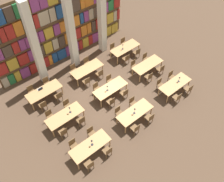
% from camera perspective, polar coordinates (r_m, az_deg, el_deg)
% --- Properties ---
extents(ground_plane, '(40.00, 40.00, 0.00)m').
position_cam_1_polar(ground_plane, '(16.40, -0.53, -1.03)').
color(ground_plane, '#4C3828').
extents(bookshelf_bank, '(10.30, 0.35, 5.50)m').
position_cam_1_polar(bookshelf_bank, '(17.73, -11.40, 14.49)').
color(bookshelf_bank, brown).
rests_on(bookshelf_bank, ground_plane).
extents(pillar_left, '(0.46, 0.46, 6.00)m').
position_cam_1_polar(pillar_left, '(15.94, -17.20, 9.80)').
color(pillar_left, silver).
rests_on(pillar_left, ground_plane).
extents(pillar_center, '(0.46, 0.46, 6.00)m').
position_cam_1_polar(pillar_center, '(16.76, -9.45, 13.68)').
color(pillar_center, silver).
rests_on(pillar_center, ground_plane).
extents(pillar_right, '(0.46, 0.46, 6.00)m').
position_cam_1_polar(pillar_right, '(17.91, -2.34, 16.92)').
color(pillar_right, silver).
rests_on(pillar_right, ground_plane).
extents(reading_table_0, '(2.27, 0.90, 0.75)m').
position_cam_1_polar(reading_table_0, '(13.64, -5.01, -12.47)').
color(reading_table_0, tan).
rests_on(reading_table_0, ground_plane).
extents(chair_0, '(0.42, 0.40, 0.87)m').
position_cam_1_polar(chair_0, '(13.42, -5.17, -16.47)').
color(chair_0, brown).
rests_on(chair_0, ground_plane).
extents(chair_1, '(0.42, 0.40, 0.87)m').
position_cam_1_polar(chair_1, '(14.02, -8.79, -12.11)').
color(chair_1, brown).
rests_on(chair_1, ground_plane).
extents(chair_2, '(0.42, 0.40, 0.87)m').
position_cam_1_polar(chair_2, '(13.69, -0.99, -13.58)').
color(chair_2, brown).
rests_on(chair_2, ground_plane).
extents(chair_3, '(0.42, 0.40, 0.87)m').
position_cam_1_polar(chair_3, '(14.28, -4.75, -9.48)').
color(chair_3, brown).
rests_on(chair_3, ground_plane).
extents(desk_lamp_0, '(0.14, 0.14, 0.48)m').
position_cam_1_polar(desk_lamp_0, '(13.31, -4.64, -11.48)').
color(desk_lamp_0, '#232328').
rests_on(desk_lamp_0, reading_table_0).
extents(reading_table_1, '(2.27, 0.90, 0.75)m').
position_cam_1_polar(reading_table_1, '(14.79, 5.24, -4.95)').
color(reading_table_1, tan).
rests_on(reading_table_1, ground_plane).
extents(chair_4, '(0.42, 0.40, 0.87)m').
position_cam_1_polar(chair_4, '(14.44, 5.40, -8.52)').
color(chair_4, brown).
rests_on(chair_4, ground_plane).
extents(chair_5, '(0.42, 0.40, 0.87)m').
position_cam_1_polar(chair_5, '(15.01, 1.56, -4.88)').
color(chair_5, brown).
rests_on(chair_5, ground_plane).
extents(chair_6, '(0.42, 0.40, 0.87)m').
position_cam_1_polar(chair_6, '(14.94, 8.63, -6.06)').
color(chair_6, brown).
rests_on(chair_6, ground_plane).
extents(chair_7, '(0.42, 0.40, 0.87)m').
position_cam_1_polar(chair_7, '(15.49, 4.80, -2.65)').
color(chair_7, brown).
rests_on(chair_7, ground_plane).
extents(desk_lamp_1, '(0.14, 0.14, 0.47)m').
position_cam_1_polar(desk_lamp_1, '(14.42, 5.20, -4.34)').
color(desk_lamp_1, '#232328').
rests_on(desk_lamp_1, reading_table_1).
extents(reading_table_2, '(2.27, 0.90, 0.75)m').
position_cam_1_polar(reading_table_2, '(16.63, 14.19, 1.46)').
color(reading_table_2, tan).
rests_on(reading_table_2, ground_plane).
extents(chair_8, '(0.42, 0.40, 0.87)m').
position_cam_1_polar(chair_8, '(16.21, 14.69, -1.47)').
color(chair_8, brown).
rests_on(chair_8, ground_plane).
extents(chair_9, '(0.42, 0.40, 0.87)m').
position_cam_1_polar(chair_9, '(16.71, 10.95, 1.53)').
color(chair_9, brown).
rests_on(chair_9, ground_plane).
extents(chair_10, '(0.42, 0.40, 0.87)m').
position_cam_1_polar(chair_10, '(16.89, 17.13, 0.45)').
color(chair_10, brown).
rests_on(chair_10, ground_plane).
extents(chair_11, '(0.42, 0.40, 0.87)m').
position_cam_1_polar(chair_11, '(17.37, 13.46, 3.28)').
color(chair_11, brown).
rests_on(chair_11, ground_plane).
extents(desk_lamp_2, '(0.14, 0.14, 0.41)m').
position_cam_1_polar(desk_lamp_2, '(16.57, 15.15, 2.78)').
color(desk_lamp_2, '#232328').
rests_on(desk_lamp_2, reading_table_2).
extents(reading_table_3, '(2.27, 0.90, 0.75)m').
position_cam_1_polar(reading_table_3, '(14.85, -10.73, -5.68)').
color(reading_table_3, tan).
rests_on(reading_table_3, ground_plane).
extents(chair_12, '(0.42, 0.40, 0.87)m').
position_cam_1_polar(chair_12, '(14.51, -11.10, -9.26)').
color(chair_12, brown).
rests_on(chair_12, ground_plane).
extents(chair_13, '(0.42, 0.40, 0.87)m').
position_cam_1_polar(chair_13, '(15.31, -14.03, -5.51)').
color(chair_13, brown).
rests_on(chair_13, ground_plane).
extents(chair_14, '(0.42, 0.40, 0.87)m').
position_cam_1_polar(chair_14, '(14.78, -7.09, -6.74)').
color(chair_14, brown).
rests_on(chair_14, ground_plane).
extents(chair_15, '(0.42, 0.40, 0.87)m').
position_cam_1_polar(chair_15, '(15.56, -10.18, -3.21)').
color(chair_15, brown).
rests_on(chair_15, ground_plane).
extents(desk_lamp_3, '(0.14, 0.14, 0.50)m').
position_cam_1_polar(desk_lamp_3, '(14.59, -9.66, -4.04)').
color(desk_lamp_3, '#232328').
rests_on(desk_lamp_3, reading_table_3).
extents(reading_table_4, '(2.27, 0.90, 0.75)m').
position_cam_1_polar(reading_table_4, '(15.89, -0.38, 0.57)').
color(reading_table_4, tan).
rests_on(reading_table_4, ground_plane).
extents(chair_16, '(0.42, 0.40, 0.87)m').
position_cam_1_polar(chair_16, '(15.47, -0.22, -2.50)').
color(chair_16, brown).
rests_on(chair_16, ground_plane).
extents(chair_17, '(0.42, 0.40, 0.87)m').
position_cam_1_polar(chair_17, '(16.22, -3.52, 0.67)').
color(chair_17, brown).
rests_on(chair_17, ground_plane).
extents(chair_18, '(0.42, 0.40, 0.87)m').
position_cam_1_polar(chair_18, '(15.93, 2.84, -0.50)').
color(chair_18, brown).
rests_on(chair_18, ground_plane).
extents(chair_19, '(0.42, 0.40, 0.87)m').
position_cam_1_polar(chair_19, '(16.65, -0.51, 2.50)').
color(chair_19, brown).
rests_on(chair_19, ground_plane).
extents(desk_lamp_4, '(0.14, 0.14, 0.45)m').
position_cam_1_polar(desk_lamp_4, '(15.46, -1.08, 0.87)').
color(desk_lamp_4, '#232328').
rests_on(desk_lamp_4, reading_table_4).
extents(reading_table_5, '(2.27, 0.90, 0.75)m').
position_cam_1_polar(reading_table_5, '(17.54, 8.13, 5.87)').
color(reading_table_5, tan).
rests_on(reading_table_5, ground_plane).
extents(chair_20, '(0.42, 0.40, 0.87)m').
position_cam_1_polar(chair_20, '(17.04, 8.44, 3.20)').
color(chair_20, brown).
rests_on(chair_20, ground_plane).
extents(chair_21, '(0.42, 0.40, 0.87)m').
position_cam_1_polar(chair_21, '(17.72, 5.08, 5.88)').
color(chair_21, brown).
rests_on(chair_21, ground_plane).
extents(chair_22, '(0.42, 0.40, 0.87)m').
position_cam_1_polar(chair_22, '(17.70, 11.07, 4.91)').
color(chair_22, brown).
rests_on(chair_22, ground_plane).
extents(chair_23, '(0.42, 0.40, 0.87)m').
position_cam_1_polar(chair_23, '(18.35, 7.73, 7.44)').
color(chair_23, brown).
rests_on(chair_23, ground_plane).
extents(reading_table_6, '(2.27, 0.90, 0.75)m').
position_cam_1_polar(reading_table_6, '(16.30, -15.26, -0.13)').
color(reading_table_6, tan).
rests_on(reading_table_6, ground_plane).
extents(chair_24, '(0.42, 0.40, 0.87)m').
position_cam_1_polar(chair_24, '(15.89, -15.52, -3.14)').
color(chair_24, brown).
rests_on(chair_24, ground_plane).
extents(chair_25, '(0.42, 0.40, 0.87)m').
position_cam_1_polar(chair_25, '(16.84, -17.92, -0.03)').
color(chair_25, brown).
rests_on(chair_25, ground_plane).
extents(chair_26, '(0.42, 0.40, 0.87)m').
position_cam_1_polar(chair_26, '(16.11, -12.11, -1.15)').
color(chair_26, brown).
rests_on(chair_26, ground_plane).
extents(chair_27, '(0.42, 0.40, 0.87)m').
position_cam_1_polar(chair_27, '(17.05, -14.67, 1.82)').
color(chair_27, brown).
rests_on(chair_27, ground_plane).
extents(laptop, '(0.32, 0.22, 0.21)m').
position_cam_1_polar(laptop, '(16.36, -16.12, 0.45)').
color(laptop, silver).
rests_on(laptop, reading_table_6).
extents(reading_table_7, '(2.27, 0.90, 0.75)m').
position_cam_1_polar(reading_table_7, '(17.16, -5.73, 4.96)').
color(reading_table_7, tan).
rests_on(reading_table_7, ground_plane).
extents(chair_28, '(0.42, 0.40, 0.87)m').
position_cam_1_polar(chair_28, '(16.65, -5.86, 2.16)').
color(chair_28, brown).
rests_on(chair_28, ground_plane).
extents(chair_29, '(0.42, 0.40, 0.87)m').
position_cam_1_polar(chair_29, '(17.55, -8.66, 4.87)').
color(chair_29, brown).
rests_on(chair_29, ground_plane).
extents(chair_30, '(0.42, 0.40, 0.87)m').
position_cam_1_polar(chair_30, '(17.08, -2.80, 3.94)').
color(chair_30, brown).
rests_on(chair_30, ground_plane).
extents(chair_31, '(0.42, 0.40, 0.87)m').
position_cam_1_polar(chair_31, '(17.95, -5.69, 6.52)').
color(chair_31, brown).
rests_on(chair_31, ground_plane).
extents(reading_table_8, '(2.27, 0.90, 0.75)m').
position_cam_1_polar(reading_table_8, '(18.72, 3.01, 9.73)').
color(reading_table_8, tan).
rests_on(reading_table_8, ground_plane).
extents(chair_32, '(0.42, 0.40, 0.87)m').
position_cam_1_polar(chair_32, '(18.18, 3.27, 7.39)').
color(chair_32, brown).
rests_on(chair_32, ground_plane).
extents(chair_33, '(0.42, 0.40, 0.87)m').
position_cam_1_polar(chair_33, '(19.00, 0.29, 9.71)').
color(chair_33, brown).
rests_on(chair_33, ground_plane).
extents(chair_34, '(0.42, 0.40, 0.87)m').
position_cam_1_polar(chair_34, '(18.74, 5.70, 8.75)').
color(chair_34, brown).
rests_on(chair_34, ground_plane).
extents(chair_35, '(0.42, 0.40, 0.87)m').
position_cam_1_polar(chair_35, '(19.54, 2.70, 10.96)').
color(chair_35, brown).
rests_on(chair_35, ground_plane).
extents(desk_lamp_5, '(0.14, 0.14, 0.45)m').
position_cam_1_polar(desk_lamp_5, '(18.33, 2.49, 10.28)').
color(desk_lamp_5, '#232328').
rests_on(desk_lamp_5, reading_table_8).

